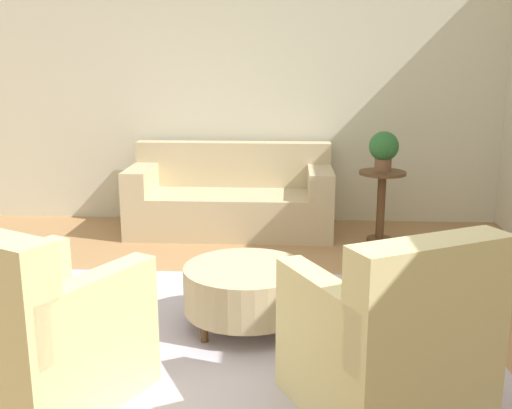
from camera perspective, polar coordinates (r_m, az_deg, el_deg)
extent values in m
plane|color=#AD7F51|center=(3.88, -2.73, -12.73)|extent=(16.00, 16.00, 0.00)
cube|color=beige|center=(6.51, -0.10, 10.73)|extent=(9.94, 0.12, 2.80)
cube|color=#BCB2C1|center=(3.88, -2.73, -12.66)|extent=(3.27, 2.41, 0.01)
cube|color=#C6B289|center=(6.12, -2.42, -0.74)|extent=(2.04, 0.86, 0.42)
cube|color=#C6B289|center=(6.35, -2.17, 3.88)|extent=(2.04, 0.20, 0.47)
cube|color=#C6B289|center=(6.18, -10.83, 2.39)|extent=(0.24, 0.82, 0.26)
cube|color=#C6B289|center=(6.01, 6.13, 2.23)|extent=(0.24, 0.82, 0.26)
cube|color=brown|center=(5.79, -2.79, -3.45)|extent=(1.84, 0.05, 0.06)
cube|color=beige|center=(3.37, -19.08, -13.76)|extent=(1.07, 1.09, 0.41)
cube|color=beige|center=(3.01, -15.30, -9.33)|extent=(0.49, 0.76, 0.30)
cube|color=beige|center=(3.47, -22.74, -6.80)|extent=(0.49, 0.76, 0.30)
cube|color=brown|center=(3.67, -14.22, -14.11)|extent=(0.65, 0.37, 0.06)
cube|color=beige|center=(3.17, 11.85, -15.04)|extent=(1.07, 1.09, 0.41)
cube|color=beige|center=(2.75, 16.18, -8.81)|extent=(0.78, 0.54, 0.55)
cube|color=beige|center=(3.22, 16.60, -7.86)|extent=(0.49, 0.76, 0.30)
cube|color=beige|center=(2.87, 6.70, -10.09)|extent=(0.49, 0.76, 0.30)
cube|color=brown|center=(3.53, 7.96, -14.98)|extent=(0.65, 0.37, 0.06)
cylinder|color=#C6B289|center=(3.94, -0.95, -7.95)|extent=(0.81, 0.81, 0.29)
cylinder|color=brown|center=(3.82, -4.94, -12.06)|extent=(0.05, 0.05, 0.12)
cylinder|color=brown|center=(3.79, 2.56, -12.27)|extent=(0.05, 0.05, 0.12)
cylinder|color=brown|center=(4.26, -4.02, -9.24)|extent=(0.05, 0.05, 0.12)
cylinder|color=brown|center=(4.23, 2.65, -9.39)|extent=(0.05, 0.05, 0.12)
cylinder|color=brown|center=(5.85, 11.96, 2.96)|extent=(0.44, 0.44, 0.03)
cylinder|color=brown|center=(5.92, 11.80, -0.32)|extent=(0.08, 0.08, 0.66)
cylinder|color=brown|center=(6.00, 11.65, -3.25)|extent=(0.24, 0.24, 0.03)
cylinder|color=brown|center=(5.83, 11.99, 3.70)|extent=(0.16, 0.16, 0.12)
sphere|color=#2D6B33|center=(5.81, 12.08, 5.46)|extent=(0.28, 0.28, 0.28)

